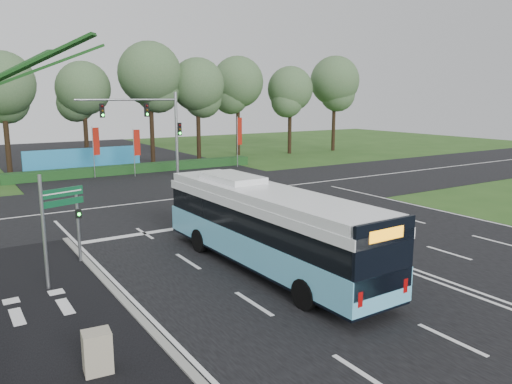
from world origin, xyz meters
TOP-DOWN VIEW (x-y plane):
  - ground at (0.00, 0.00)m, footprint 120.00×120.00m
  - road_main at (0.00, 0.00)m, footprint 20.00×120.00m
  - road_cross at (0.00, 12.00)m, footprint 120.00×14.00m
  - bike_path at (-12.50, -3.00)m, footprint 5.00×18.00m
  - kerb_strip at (-10.10, -3.00)m, footprint 0.25×18.00m
  - city_bus at (-4.37, -2.40)m, footprint 2.76×11.97m
  - pedestrian_signal at (-10.27, 2.33)m, footprint 0.26×0.40m
  - street_sign at (-11.62, 0.01)m, footprint 1.53×0.53m
  - utility_cabinet at (-11.96, -6.43)m, footprint 0.72×0.62m
  - banner_flag_left at (-3.76, 23.83)m, footprint 0.61×0.22m
  - banner_flag_mid at (-0.74, 22.61)m, footprint 0.60×0.09m
  - banner_flag_right at (9.43, 22.94)m, footprint 0.68×0.28m
  - traffic_light_gantry at (0.21, 20.50)m, footprint 8.41×0.28m
  - hedge at (0.00, 24.50)m, footprint 22.00×1.20m
  - blue_hoarding at (-4.00, 27.00)m, footprint 10.00×0.30m
  - eucalyptus_row at (3.79, 30.73)m, footprint 53.96×9.44m

SIDE VIEW (x-z plane):
  - ground at x=0.00m, z-range 0.00..0.00m
  - road_main at x=0.00m, z-range 0.00..0.04m
  - road_cross at x=0.00m, z-range 0.00..0.05m
  - bike_path at x=-12.50m, z-range 0.00..0.06m
  - kerb_strip at x=-10.10m, z-range 0.00..0.12m
  - hedge at x=0.00m, z-range 0.00..0.80m
  - utility_cabinet at x=-11.96m, z-range 0.00..1.10m
  - blue_hoarding at x=-4.00m, z-range 0.00..2.20m
  - pedestrian_signal at x=-10.27m, z-range 0.14..3.15m
  - city_bus at x=-4.37m, z-range 0.01..3.43m
  - street_sign at x=-11.62m, z-range 0.52..4.60m
  - banner_flag_mid at x=-0.74m, z-range 0.63..4.66m
  - banner_flag_left at x=-3.76m, z-range 0.66..4.90m
  - banner_flag_right at x=9.43m, z-range 0.72..5.52m
  - traffic_light_gantry at x=0.21m, z-range 1.16..8.16m
  - eucalyptus_row at x=3.79m, z-range 2.05..14.04m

